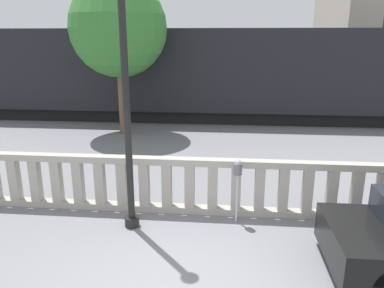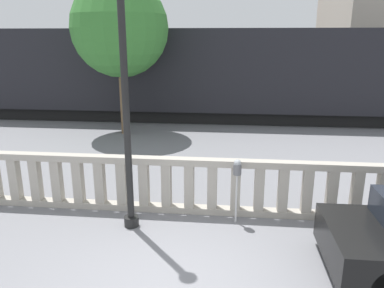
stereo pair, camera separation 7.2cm
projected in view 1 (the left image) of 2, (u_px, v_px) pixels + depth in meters
name	position (u px, v px, depth m)	size (l,w,h in m)	color
balustrade	(190.00, 186.00, 7.92)	(12.61, 0.24, 1.22)	#ADA599
lamppost	(125.00, 76.00, 6.67)	(0.29, 0.29, 5.69)	black
parking_meter	(238.00, 172.00, 7.37)	(0.17, 0.17, 1.35)	silver
train_near	(136.00, 72.00, 17.10)	(28.54, 3.04, 4.58)	black
train_far	(274.00, 56.00, 33.46)	(28.35, 2.92, 4.47)	black
tree_left	(118.00, 28.00, 13.57)	(3.56, 3.56, 5.74)	brown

